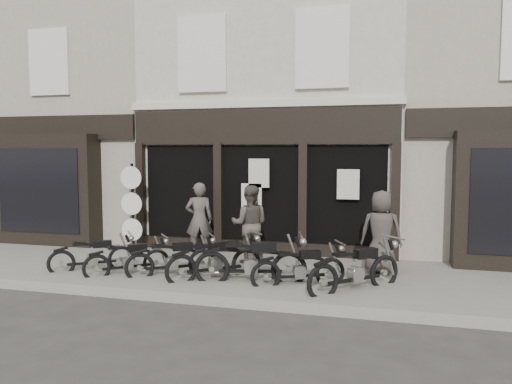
% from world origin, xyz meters
% --- Properties ---
extents(ground_plane, '(90.00, 90.00, 0.00)m').
position_xyz_m(ground_plane, '(0.00, 0.00, 0.00)').
color(ground_plane, '#2D2B28').
rests_on(ground_plane, ground).
extents(pavement, '(30.00, 4.20, 0.12)m').
position_xyz_m(pavement, '(0.00, 0.90, 0.06)').
color(pavement, '#68645B').
rests_on(pavement, ground_plane).
extents(kerb, '(30.00, 0.25, 0.13)m').
position_xyz_m(kerb, '(0.00, -1.25, 0.07)').
color(kerb, gray).
rests_on(kerb, ground_plane).
extents(central_building, '(7.30, 6.22, 8.34)m').
position_xyz_m(central_building, '(0.00, 5.95, 4.08)').
color(central_building, beige).
rests_on(central_building, ground).
extents(neighbour_left, '(5.60, 6.73, 8.34)m').
position_xyz_m(neighbour_left, '(-6.35, 5.90, 4.04)').
color(neighbour_left, gray).
rests_on(neighbour_left, ground).
extents(neighbour_right, '(5.60, 6.73, 8.34)m').
position_xyz_m(neighbour_right, '(6.35, 5.90, 4.04)').
color(neighbour_right, gray).
rests_on(neighbour_right, ground).
extents(motorcycle_0, '(1.67, 1.33, 0.93)m').
position_xyz_m(motorcycle_0, '(-3.27, 0.19, 0.37)').
color(motorcycle_0, black).
rests_on(motorcycle_0, ground).
extents(motorcycle_1, '(1.60, 1.40, 0.92)m').
position_xyz_m(motorcycle_1, '(-2.29, 0.05, 0.36)').
color(motorcycle_1, black).
rests_on(motorcycle_1, ground).
extents(motorcycle_2, '(1.79, 1.33, 0.97)m').
position_xyz_m(motorcycle_2, '(-1.30, 0.21, 0.39)').
color(motorcycle_2, black).
rests_on(motorcycle_2, ground).
extents(motorcycle_3, '(1.81, 1.63, 1.05)m').
position_xyz_m(motorcycle_3, '(-0.28, 0.19, 0.42)').
color(motorcycle_3, black).
rests_on(motorcycle_3, ground).
extents(motorcycle_4, '(2.33, 0.88, 1.13)m').
position_xyz_m(motorcycle_4, '(0.55, 0.10, 0.45)').
color(motorcycle_4, black).
rests_on(motorcycle_4, ground).
extents(motorcycle_5, '(1.86, 1.15, 0.96)m').
position_xyz_m(motorcycle_5, '(1.55, 0.15, 0.38)').
color(motorcycle_5, black).
rests_on(motorcycle_5, ground).
extents(motorcycle_6, '(1.81, 1.78, 1.09)m').
position_xyz_m(motorcycle_6, '(2.68, 0.04, 0.43)').
color(motorcycle_6, black).
rests_on(motorcycle_6, ground).
extents(man_left, '(0.81, 0.67, 1.91)m').
position_xyz_m(man_left, '(-1.42, 2.15, 1.07)').
color(man_left, '#47413A').
rests_on(man_left, pavement).
extents(man_centre, '(1.03, 0.86, 1.89)m').
position_xyz_m(man_centre, '(0.04, 1.75, 1.06)').
color(man_centre, '#433E36').
rests_on(man_centre, pavement).
extents(man_right, '(0.91, 0.60, 1.85)m').
position_xyz_m(man_right, '(3.14, 1.48, 1.05)').
color(man_right, '#3B3531').
rests_on(man_right, pavement).
extents(advert_sign_post, '(0.61, 0.39, 2.49)m').
position_xyz_m(advert_sign_post, '(-3.41, 2.31, 1.21)').
color(advert_sign_post, black).
rests_on(advert_sign_post, ground).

